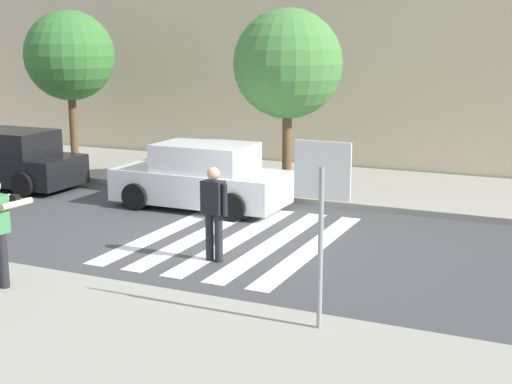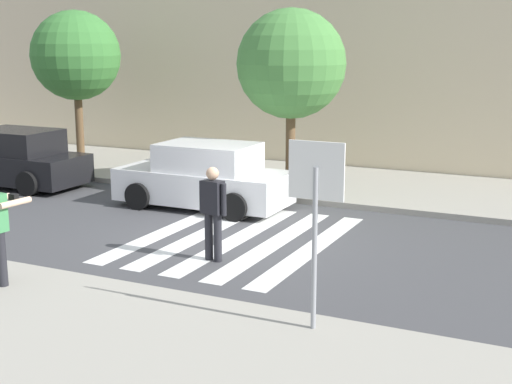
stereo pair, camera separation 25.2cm
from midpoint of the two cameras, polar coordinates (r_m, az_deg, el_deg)
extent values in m
plane|color=#424244|center=(14.20, -2.39, -3.97)|extent=(120.00, 120.00, 0.00)
cube|color=#9E998C|center=(9.42, -20.07, -12.96)|extent=(60.00, 6.00, 0.14)
cube|color=#9E998C|center=(19.57, 5.54, 0.71)|extent=(60.00, 4.80, 0.14)
cube|color=beige|center=(23.41, 9.24, 9.83)|extent=(56.00, 4.00, 6.09)
cube|color=silver|center=(15.13, -7.47, -3.04)|extent=(0.44, 5.20, 0.01)
cube|color=silver|center=(14.73, -4.82, -3.39)|extent=(0.44, 5.20, 0.01)
cube|color=silver|center=(14.37, -2.03, -3.76)|extent=(0.44, 5.20, 0.01)
cube|color=silver|center=(14.05, 0.91, -4.13)|extent=(0.44, 5.20, 0.01)
cube|color=silver|center=(13.76, 3.97, -4.51)|extent=(0.44, 5.20, 0.01)
cylinder|color=gray|center=(9.42, 4.42, -4.59)|extent=(0.07, 0.07, 2.20)
cube|color=white|center=(9.18, 4.56, 1.73)|extent=(0.76, 0.03, 0.76)
cube|color=red|center=(9.20, 4.59, 1.75)|extent=(0.66, 0.02, 0.66)
cylinder|color=#232328|center=(11.82, -20.15, -5.16)|extent=(0.15, 0.15, 0.88)
cylinder|color=beige|center=(11.63, -19.20, -0.90)|extent=(0.16, 0.59, 0.10)
cube|color=black|center=(11.92, -19.32, -0.46)|extent=(0.15, 0.11, 0.10)
cylinder|color=#232328|center=(12.96, -4.29, -3.57)|extent=(0.15, 0.15, 0.88)
cylinder|color=#232328|center=(12.85, -3.57, -3.70)|extent=(0.15, 0.15, 0.88)
cube|color=black|center=(12.72, -3.98, -0.43)|extent=(0.41, 0.29, 0.60)
sphere|color=tan|center=(12.63, -4.01, 1.48)|extent=(0.23, 0.23, 0.23)
cylinder|color=black|center=(12.87, -4.84, -0.39)|extent=(0.10, 0.10, 0.58)
cylinder|color=black|center=(12.59, -3.10, -0.64)|extent=(0.10, 0.10, 0.58)
cube|color=black|center=(20.48, -19.55, 1.87)|extent=(4.10, 1.70, 0.76)
cube|color=black|center=(20.27, -19.38, 3.79)|extent=(2.20, 1.56, 0.64)
cube|color=slate|center=(19.61, -17.32, 3.67)|extent=(0.10, 1.50, 0.51)
cylinder|color=black|center=(19.04, -18.50, 0.57)|extent=(0.64, 0.22, 0.64)
cylinder|color=black|center=(20.29, -15.26, 1.46)|extent=(0.64, 0.22, 0.64)
cube|color=white|center=(16.95, -4.90, 0.51)|extent=(4.10, 1.70, 0.76)
cube|color=white|center=(16.75, -4.50, 2.81)|extent=(2.20, 1.56, 0.64)
cube|color=slate|center=(17.29, -7.61, 3.03)|extent=(0.10, 1.50, 0.54)
cube|color=slate|center=(16.31, -1.51, 2.59)|extent=(0.10, 1.50, 0.51)
cylinder|color=black|center=(16.95, -10.05, -0.36)|extent=(0.64, 0.22, 0.64)
cylinder|color=black|center=(18.35, -7.06, 0.69)|extent=(0.64, 0.22, 0.64)
cylinder|color=black|center=(15.68, -2.35, -1.20)|extent=(0.64, 0.22, 0.64)
cylinder|color=black|center=(17.18, 0.20, 0.00)|extent=(0.64, 0.22, 0.64)
cylinder|color=brown|center=(22.41, -14.72, 5.26)|extent=(0.24, 0.24, 2.51)
sphere|color=#387533|center=(22.27, -15.01, 10.51)|extent=(2.67, 2.67, 2.67)
cylinder|color=brown|center=(17.89, 2.09, 3.79)|extent=(0.24, 0.24, 2.39)
sphere|color=#47843D|center=(17.71, 2.14, 10.22)|extent=(2.69, 2.69, 2.69)
camera|label=1|loc=(0.13, -90.53, -0.12)|focal=50.00mm
camera|label=2|loc=(0.13, 89.47, 0.12)|focal=50.00mm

